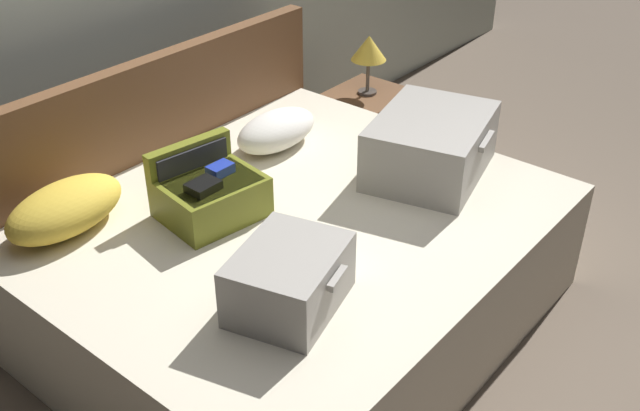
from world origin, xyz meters
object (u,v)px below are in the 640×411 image
pillow_near_headboard (276,130)px  table_lamp (369,50)px  hard_case_small (210,193)px  hard_case_medium (289,279)px  nightstand (366,131)px  pillow_center_head (65,208)px  hard_case_large (431,145)px  bed (297,268)px

pillow_near_headboard → table_lamp: table_lamp is taller
hard_case_small → hard_case_medium: bearing=-101.1°
pillow_near_headboard → nightstand: size_ratio=0.97×
pillow_near_headboard → pillow_center_head: (-1.04, 0.16, 0.01)m
pillow_center_head → nightstand: size_ratio=1.08×
hard_case_small → pillow_near_headboard: bearing=27.2°
hard_case_medium → table_lamp: 1.96m
hard_case_large → nightstand: 1.11m
nightstand → table_lamp: (0.00, 0.00, 0.49)m
hard_case_large → hard_case_medium: size_ratio=1.44×
bed → hard_case_medium: size_ratio=4.24×
hard_case_small → pillow_near_headboard: hard_case_small is taller
pillow_near_headboard → hard_case_large: bearing=-71.1°
nightstand → hard_case_large: bearing=-128.4°
pillow_near_headboard → table_lamp: size_ratio=1.36×
bed → pillow_center_head: (-0.63, 0.63, 0.35)m
pillow_near_headboard → table_lamp: 0.89m
hard_case_large → hard_case_small: (-0.85, 0.49, -0.03)m
bed → pillow_center_head: pillow_center_head is taller
pillow_center_head → table_lamp: size_ratio=1.52×
pillow_center_head → nightstand: bearing=-1.2°
pillow_center_head → table_lamp: bearing=-1.2°
hard_case_large → hard_case_medium: 1.08m
bed → hard_case_small: 0.50m
pillow_center_head → nightstand: (1.92, -0.04, -0.38)m
pillow_near_headboard → hard_case_small: bearing=-161.6°
pillow_near_headboard → table_lamp: bearing=7.4°
pillow_near_headboard → hard_case_medium: bearing=-135.6°
pillow_center_head → hard_case_large: bearing=-33.6°
bed → hard_case_medium: bearing=-141.1°
hard_case_large → pillow_near_headboard: bearing=94.7°
hard_case_medium → bed: bearing=23.5°
bed → hard_case_large: 0.79m
hard_case_medium → nightstand: bearing=13.2°
hard_case_small → table_lamp: table_lamp is taller
bed → hard_case_medium: (-0.43, -0.35, 0.37)m
bed → table_lamp: 1.48m
table_lamp → pillow_near_headboard: bearing=-172.6°
bed → nightstand: 1.41m
hard_case_medium → table_lamp: size_ratio=1.42×
hard_case_medium → hard_case_small: size_ratio=1.11×
hard_case_small → pillow_center_head: bearing=148.6°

